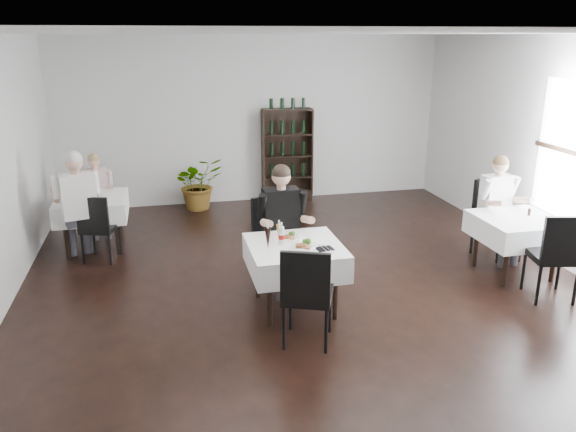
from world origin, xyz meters
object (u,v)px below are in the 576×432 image
at_px(potted_tree, 198,183).
at_px(diner_main, 283,219).
at_px(wine_shelf, 287,156).
at_px(main_table, 295,257).

xyz_separation_m(potted_tree, diner_main, (0.75, -3.60, 0.43)).
bearing_deg(wine_shelf, diner_main, -103.65).
bearing_deg(wine_shelf, potted_tree, -173.62).
distance_m(potted_tree, diner_main, 3.70).
bearing_deg(main_table, potted_tree, 100.49).
distance_m(main_table, potted_tree, 4.20).
height_order(wine_shelf, potted_tree, wine_shelf).
height_order(wine_shelf, main_table, wine_shelf).
relative_size(wine_shelf, potted_tree, 1.86).
xyz_separation_m(main_table, diner_main, (-0.02, 0.53, 0.28)).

